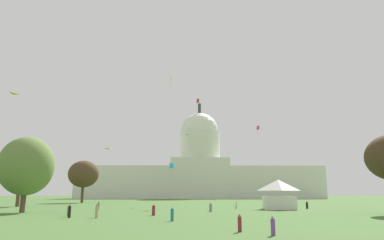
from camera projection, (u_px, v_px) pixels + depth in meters
capitol_building at (200, 172)px, 204.77m from camera, size 139.56×23.78×56.15m
event_tent at (279, 194)px, 70.51m from camera, size 6.94×7.19×5.82m
tree_west_mid at (20, 173)px, 85.31m from camera, size 12.74×12.67×11.19m
tree_west_far at (26, 166)px, 59.55m from camera, size 11.59×11.58×12.63m
tree_west_near at (84, 174)px, 117.08m from camera, size 10.87×10.24×13.82m
person_teal_near_tree_east at (172, 215)px, 40.94m from camera, size 0.52×0.52×1.60m
person_maroon_edge_west at (240, 224)px, 29.61m from camera, size 0.42×0.42×1.48m
person_black_aisle_center at (70, 211)px, 46.24m from camera, size 0.51×0.51×1.75m
person_olive_back_right at (68, 211)px, 49.65m from camera, size 0.43×0.43×1.55m
person_grey_back_center at (99, 205)px, 71.04m from camera, size 0.47×0.47×1.63m
person_white_mid_center at (236, 205)px, 74.13m from camera, size 0.52×0.52×1.53m
person_maroon_mid_left at (154, 210)px, 50.98m from camera, size 0.63×0.63×1.60m
person_tan_near_tree_west at (97, 212)px, 45.88m from camera, size 0.50×0.50×1.77m
person_grey_back_left at (211, 208)px, 61.02m from camera, size 0.63×0.63×1.54m
person_purple_front_right at (273, 226)px, 27.15m from camera, size 0.39×0.39×1.48m
person_black_front_center at (307, 205)px, 73.18m from camera, size 0.48×0.48×1.52m
kite_magenta_mid at (258, 128)px, 121.64m from camera, size 1.26×1.21×3.61m
kite_gold_mid at (13, 96)px, 59.86m from camera, size 1.35×1.55×0.33m
kite_violet_mid at (188, 135)px, 172.87m from camera, size 1.59×1.42×0.26m
kite_red_mid at (198, 101)px, 110.17m from camera, size 0.98×0.46×1.41m
kite_yellow_low at (108, 149)px, 110.34m from camera, size 1.80×1.82×0.38m
kite_cyan_low at (172, 166)px, 73.65m from camera, size 1.15×1.17×1.03m
kite_pink_mid at (227, 154)px, 184.37m from camera, size 1.09×1.22×0.33m
kite_orange_mid at (171, 79)px, 92.04m from camera, size 0.47×0.72×3.66m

